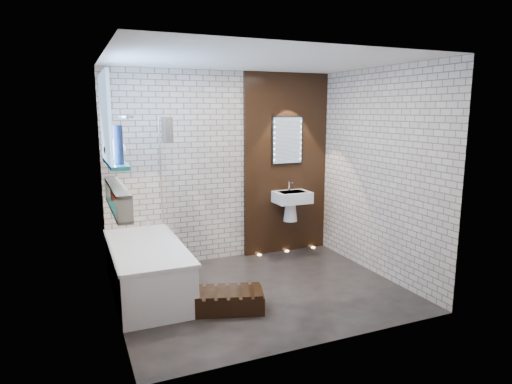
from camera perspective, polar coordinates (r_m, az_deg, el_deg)
name	(u,v)px	position (r m, az deg, el deg)	size (l,w,h in m)	color
ground	(261,291)	(5.28, 0.65, -12.63)	(3.20, 3.20, 0.00)	black
room_shell	(261,181)	(4.92, 0.68, 1.42)	(3.24, 3.20, 2.60)	#BBA794
walnut_panel	(286,164)	(6.46, 3.88, 3.58)	(1.30, 0.06, 2.60)	black
clerestory_window	(107,128)	(4.82, -18.60, 7.88)	(0.18, 1.00, 0.94)	#7FADE0
display_niche	(117,198)	(4.70, -17.43, -0.73)	(0.14, 1.30, 0.26)	teal
bathtub	(147,269)	(5.27, -13.87, -9.64)	(0.79, 1.74, 0.70)	white
bath_screen	(167,176)	(5.51, -11.43, 1.98)	(0.01, 0.78, 1.40)	white
towel	(167,130)	(5.32, -11.36, 7.86)	(0.09, 0.23, 0.30)	black
shower_head	(127,117)	(5.44, -16.33, 9.28)	(0.18, 0.18, 0.02)	silver
washbasin	(292,201)	(6.37, 4.62, -1.19)	(0.50, 0.36, 0.58)	white
led_mirror	(287,140)	(6.40, 4.07, 6.65)	(0.50, 0.02, 0.70)	black
walnut_step	(222,302)	(4.80, -4.40, -13.90)	(0.86, 0.38, 0.19)	black
niche_bottles	(115,196)	(4.93, -17.69, -0.53)	(0.07, 0.78, 0.17)	#B24C1B
sill_vases	(115,149)	(4.92, -17.72, 5.26)	(0.23, 0.75, 0.38)	#131B34
floor_uplights	(287,251)	(6.68, 4.01, -7.59)	(0.96, 0.06, 0.01)	#FFD899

